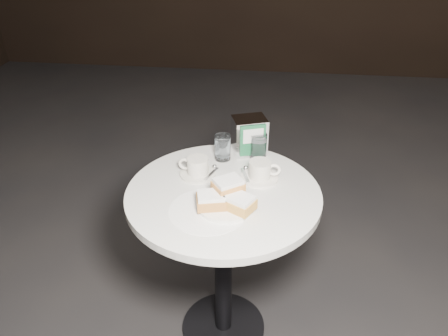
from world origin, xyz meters
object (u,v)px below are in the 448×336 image
(cafe_table, at_px, (223,234))
(beignet_plate, at_px, (226,199))
(coffee_cup_left, at_px, (197,168))
(water_glass_left, at_px, (223,148))
(napkin_dispenser, at_px, (249,136))
(coffee_cup_right, at_px, (260,171))
(water_glass_right, at_px, (258,147))

(cafe_table, height_order, beignet_plate, beignet_plate)
(beignet_plate, bearing_deg, coffee_cup_left, 123.68)
(cafe_table, height_order, water_glass_left, water_glass_left)
(napkin_dispenser, bearing_deg, coffee_cup_right, -93.56)
(water_glass_left, height_order, water_glass_right, water_glass_right)
(beignet_plate, height_order, coffee_cup_right, beignet_plate)
(coffee_cup_left, height_order, napkin_dispenser, napkin_dispenser)
(water_glass_left, relative_size, water_glass_right, 0.97)
(water_glass_right, bearing_deg, water_glass_left, -171.12)
(cafe_table, bearing_deg, water_glass_left, 97.51)
(beignet_plate, bearing_deg, water_glass_left, 98.82)
(beignet_plate, xyz_separation_m, coffee_cup_left, (-0.13, 0.19, -0.00))
(napkin_dispenser, bearing_deg, water_glass_right, -66.78)
(coffee_cup_right, bearing_deg, coffee_cup_left, 177.68)
(coffee_cup_right, height_order, water_glass_left, water_glass_left)
(cafe_table, xyz_separation_m, water_glass_right, (0.11, 0.25, 0.25))
(cafe_table, relative_size, water_glass_left, 7.22)
(coffee_cup_left, bearing_deg, cafe_table, -35.44)
(coffee_cup_right, bearing_deg, water_glass_right, 93.55)
(water_glass_left, bearing_deg, water_glass_right, 8.88)
(cafe_table, height_order, water_glass_right, water_glass_right)
(beignet_plate, relative_size, coffee_cup_left, 1.39)
(coffee_cup_right, bearing_deg, napkin_dispenser, 103.50)
(water_glass_left, bearing_deg, coffee_cup_left, -121.19)
(coffee_cup_left, relative_size, water_glass_right, 1.43)
(water_glass_right, distance_m, napkin_dispenser, 0.06)
(water_glass_left, distance_m, napkin_dispenser, 0.12)
(cafe_table, bearing_deg, napkin_dispenser, 76.59)
(cafe_table, distance_m, coffee_cup_left, 0.27)
(cafe_table, relative_size, water_glass_right, 7.02)
(water_glass_right, bearing_deg, beignet_plate, -104.56)
(coffee_cup_left, xyz_separation_m, napkin_dispenser, (0.18, 0.20, 0.05))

